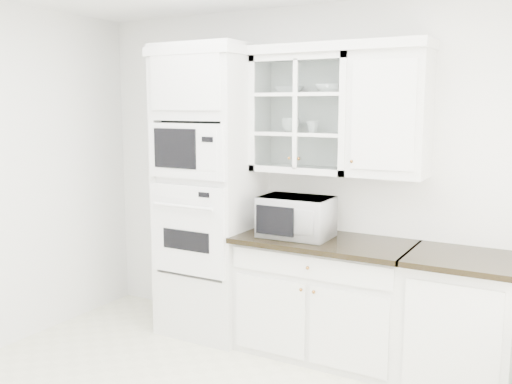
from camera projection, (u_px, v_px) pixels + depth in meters
The scene contains 12 objects.
room_shell at pixel (220, 128), 3.45m from camera, with size 4.00×3.50×2.70m.
oven_column at pixel (210, 192), 4.75m from camera, with size 0.76×0.68×2.40m.
base_cabinet_run at pixel (324, 296), 4.39m from camera, with size 1.32×0.67×0.92m.
extra_base_cabinet at pixel (460, 320), 3.90m from camera, with size 0.72×0.67×0.92m.
upper_cabinet_glass at pixel (304, 114), 4.42m from camera, with size 0.80×0.33×0.90m.
upper_cabinet_solid at pixel (390, 115), 4.09m from camera, with size 0.55×0.33×0.90m, color silver.
crown_molding at pixel (291, 50), 4.37m from camera, with size 2.14×0.38×0.07m, color white.
countertop_microwave at pixel (297, 216), 4.37m from camera, with size 0.53×0.44×0.31m, color white.
bowl_a at pixel (289, 90), 4.46m from camera, with size 0.23×0.23×0.06m, color white.
bowl_b at pixel (330, 88), 4.29m from camera, with size 0.21×0.21×0.07m, color white.
cup_a at pixel (291, 125), 4.48m from camera, with size 0.14×0.14×0.11m, color white.
cup_b at pixel (313, 126), 4.40m from camera, with size 0.10×0.10×0.09m, color white.
Camera 1 is at (1.89, -2.48, 1.92)m, focal length 40.00 mm.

